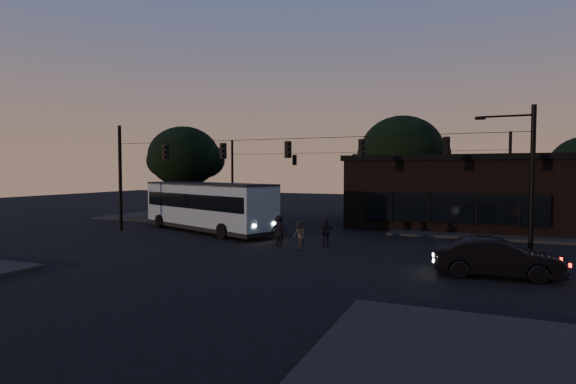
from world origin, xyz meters
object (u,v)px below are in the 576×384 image
at_px(pedestrian_a, 279,231).
at_px(pedestrian_b, 299,235).
at_px(building, 455,191).
at_px(car, 497,258).
at_px(pedestrian_c, 326,232).
at_px(pedestrian_d, 279,230).
at_px(bus, 207,204).

xyz_separation_m(pedestrian_a, pedestrian_b, (1.45, -0.67, -0.08)).
bearing_deg(pedestrian_b, pedestrian_a, -156.58).
distance_m(building, pedestrian_b, 16.33).
distance_m(car, pedestrian_c, 9.61).
xyz_separation_m(pedestrian_b, pedestrian_c, (0.99, 1.63, 0.02)).
bearing_deg(pedestrian_b, car, 32.39).
distance_m(pedestrian_a, pedestrian_c, 2.63).
height_order(car, pedestrian_c, pedestrian_c).
height_order(pedestrian_a, pedestrian_b, pedestrian_a).
bearing_deg(pedestrian_d, car, 160.13).
bearing_deg(pedestrian_c, building, -136.31).
distance_m(pedestrian_b, pedestrian_d, 2.44).
height_order(building, pedestrian_b, building).
height_order(car, pedestrian_b, pedestrian_b).
bearing_deg(building, pedestrian_b, -116.73).
xyz_separation_m(pedestrian_a, pedestrian_c, (2.45, 0.96, -0.06)).
xyz_separation_m(building, pedestrian_c, (-6.30, -12.86, -1.89)).
relative_size(building, pedestrian_a, 8.69).
bearing_deg(building, pedestrian_c, -116.12).
bearing_deg(pedestrian_a, car, -7.25).
bearing_deg(building, car, -82.47).
relative_size(bus, car, 2.59).
relative_size(bus, pedestrian_a, 6.95).
distance_m(pedestrian_a, pedestrian_b, 1.60).
bearing_deg(bus, pedestrian_d, -0.88).
xyz_separation_m(car, pedestrian_c, (-8.58, 4.34, 0.04)).
xyz_separation_m(building, pedestrian_b, (-7.30, -14.49, -1.90)).
relative_size(pedestrian_a, pedestrian_b, 1.10).
distance_m(car, pedestrian_a, 11.53).
xyz_separation_m(car, pedestrian_d, (-11.46, 4.24, 0.03)).
relative_size(building, bus, 1.25).
bearing_deg(car, pedestrian_c, 58.07).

